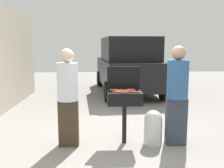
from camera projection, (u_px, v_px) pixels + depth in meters
The scene contains 22 objects.
ground_plane at pixel (117, 140), 4.69m from camera, with size 24.00×24.00×0.00m, color gray.
bbq_grill at pixel (124, 99), 4.45m from camera, with size 0.60×0.44×0.94m.
grill_lid_open at pixel (124, 78), 4.61m from camera, with size 0.60×0.05×0.42m, color black.
hot_dog_0 at pixel (114, 90), 4.52m from camera, with size 0.03×0.03×0.13m, color #B74C33.
hot_dog_1 at pixel (131, 89), 4.54m from camera, with size 0.03×0.03×0.13m, color #B74C33.
hot_dog_2 at pixel (131, 92), 4.34m from camera, with size 0.03×0.03×0.13m, color #B74C33.
hot_dog_3 at pixel (119, 91), 4.41m from camera, with size 0.03×0.03×0.13m, color #C6593D.
hot_dog_4 at pixel (123, 90), 4.47m from camera, with size 0.03×0.03×0.13m, color #AD4228.
hot_dog_5 at pixel (124, 92), 4.26m from camera, with size 0.03×0.03×0.13m, color #B74C33.
hot_dog_6 at pixel (123, 92), 4.34m from camera, with size 0.03×0.03×0.13m, color #AD4228.
hot_dog_7 at pixel (128, 91), 4.38m from camera, with size 0.03×0.03×0.13m, color #B74C33.
hot_dog_8 at pixel (117, 92), 4.31m from camera, with size 0.03×0.03×0.13m, color #C6593D.
hot_dog_9 at pixel (126, 91), 4.43m from camera, with size 0.03×0.03×0.13m, color #B74C33.
hot_dog_10 at pixel (119, 91), 4.38m from camera, with size 0.03×0.03×0.13m, color #C6593D.
hot_dog_11 at pixel (135, 92), 4.29m from camera, with size 0.03×0.03×0.13m, color #AD4228.
hot_dog_12 at pixel (121, 90), 4.50m from camera, with size 0.03×0.03×0.13m, color #AD4228.
hot_dog_13 at pixel (114, 90), 4.48m from camera, with size 0.03×0.03×0.13m, color #AD4228.
hot_dog_14 at pixel (132, 90), 4.46m from camera, with size 0.03×0.03×0.13m, color #AD4228.
propane_tank at pixel (153, 127), 4.46m from camera, with size 0.32×0.32×0.62m.
person_left at pixel (68, 94), 4.30m from camera, with size 0.36×0.36×1.69m.
person_right at pixel (177, 92), 4.36m from camera, with size 0.37×0.37×1.74m.
parked_minivan at pixel (128, 65), 9.27m from camera, with size 2.35×4.55×2.02m.
Camera 1 is at (-0.30, -4.47, 1.75)m, focal length 40.37 mm.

